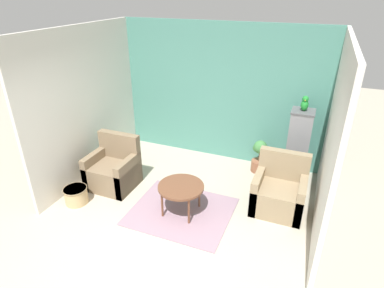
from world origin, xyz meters
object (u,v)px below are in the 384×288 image
(parrot, at_px, (305,104))
(wicker_basket, at_px, (76,195))
(coffee_table, at_px, (181,188))
(birdcage, at_px, (298,148))
(armchair_right, at_px, (279,193))
(armchair_left, at_px, (114,170))
(potted_plant, at_px, (259,156))

(parrot, distance_m, wicker_basket, 4.22)
(coffee_table, xyz_separation_m, parrot, (1.59, 1.70, 1.07))
(birdcage, bearing_deg, armchair_right, -98.03)
(armchair_left, bearing_deg, potted_plant, 32.32)
(armchair_left, distance_m, birdcage, 3.40)
(potted_plant, distance_m, wicker_basket, 3.48)
(parrot, xyz_separation_m, wicker_basket, (-3.36, -2.14, -1.38))
(coffee_table, bearing_deg, potted_plant, 62.89)
(parrot, height_order, potted_plant, parrot)
(armchair_left, xyz_separation_m, parrot, (3.07, 1.43, 1.22))
(coffee_table, height_order, armchair_left, armchair_left)
(armchair_right, distance_m, parrot, 1.60)
(armchair_right, relative_size, potted_plant, 1.43)
(armchair_right, bearing_deg, potted_plant, 116.41)
(birdcage, height_order, wicker_basket, birdcage)
(coffee_table, height_order, parrot, parrot)
(armchair_left, height_order, birdcage, birdcage)
(birdcage, height_order, parrot, parrot)
(wicker_basket, bearing_deg, armchair_left, 67.33)
(armchair_left, xyz_separation_m, birdcage, (3.07, 1.43, 0.37))
(armchair_right, relative_size, parrot, 3.46)
(coffee_table, xyz_separation_m, wicker_basket, (-1.77, -0.44, -0.31))
(birdcage, xyz_separation_m, wicker_basket, (-3.36, -2.13, -0.53))
(parrot, bearing_deg, coffee_table, -133.20)
(birdcage, bearing_deg, coffee_table, -133.24)
(coffee_table, distance_m, parrot, 2.56)
(potted_plant, bearing_deg, parrot, -6.50)
(armchair_left, distance_m, parrot, 3.60)
(armchair_right, xyz_separation_m, birdcage, (0.14, 1.01, 0.37))
(birdcage, bearing_deg, wicker_basket, -147.60)
(coffee_table, distance_m, birdcage, 2.34)
(birdcage, relative_size, wicker_basket, 3.54)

